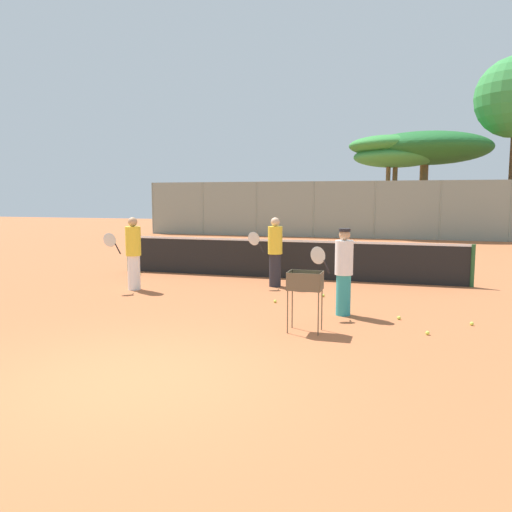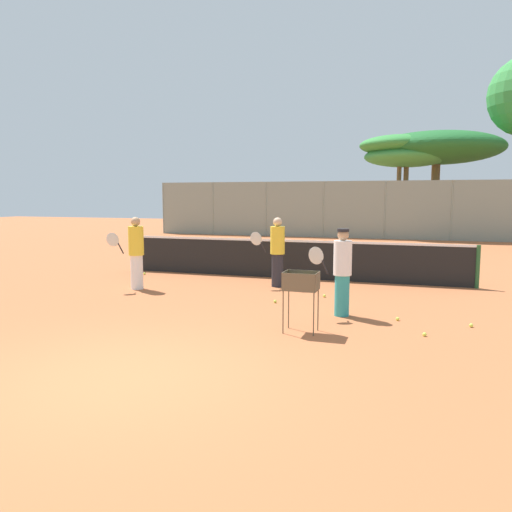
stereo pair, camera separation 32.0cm
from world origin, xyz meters
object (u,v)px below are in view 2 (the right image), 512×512
player_white_outfit (136,252)px  ball_cart (300,286)px  parked_car (297,221)px  tennis_net (287,258)px  player_yellow_shirt (277,251)px  player_red_cap (342,271)px

player_white_outfit → ball_cart: (4.68, -2.54, -0.13)m
parked_car → tennis_net: bearing=-77.3°
player_yellow_shirt → ball_cart: (1.52, -3.94, -0.12)m
tennis_net → parked_car: (-4.16, 18.42, 0.10)m
tennis_net → ball_cart: (1.60, -5.25, 0.22)m
player_yellow_shirt → parked_car: bearing=-105.4°
tennis_net → player_yellow_shirt: bearing=-86.3°
player_white_outfit → player_yellow_shirt: bearing=162.6°
player_yellow_shirt → player_red_cap: bearing=100.2°
player_white_outfit → ball_cart: bearing=110.3°
ball_cart → player_yellow_shirt: bearing=111.1°
tennis_net → player_yellow_shirt: 1.36m
player_white_outfit → parked_car: (-1.08, 21.13, -0.24)m
player_white_outfit → player_yellow_shirt: 3.45m
player_red_cap → player_yellow_shirt: size_ratio=0.95×
player_red_cap → player_yellow_shirt: 3.26m
parked_car → player_red_cap: bearing=-74.4°
player_white_outfit → player_red_cap: size_ratio=1.06×
player_red_cap → ball_cart: bearing=39.7°
player_red_cap → player_yellow_shirt: bearing=-83.1°
player_red_cap → parked_car: player_red_cap is taller
tennis_net → player_red_cap: player_red_cap is taller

